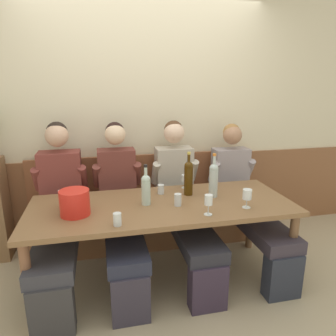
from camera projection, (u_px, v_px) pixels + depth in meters
ground_plane at (166, 289)px, 2.64m from camera, size 6.80×6.80×0.02m
room_wall_back at (144, 111)px, 3.29m from camera, size 6.80×0.08×2.80m
wood_wainscot_panel at (146, 196)px, 3.49m from camera, size 6.80×0.03×0.91m
wall_bench at (149, 218)px, 3.34m from camera, size 2.46×0.42×0.94m
dining_table at (162, 212)px, 2.58m from camera, size 2.16×0.85×0.72m
person_right_seat at (59, 204)px, 2.73m from camera, size 0.49×1.29×1.34m
person_center_left_seat at (120, 201)px, 2.83m from camera, size 0.47×1.28×1.32m
person_left_seat at (182, 195)px, 2.96m from camera, size 0.48×1.29×1.32m
person_center_right_seat at (244, 195)px, 3.08m from camera, size 0.48×1.28×1.27m
ice_bucket at (75, 203)px, 2.32m from camera, size 0.22×0.22×0.19m
wine_bottle_amber_mid at (189, 177)px, 2.72m from camera, size 0.08×0.08×0.39m
wine_bottle_green_tall at (214, 179)px, 2.68m from camera, size 0.08×0.08×0.39m
wine_bottle_clear_water at (146, 188)px, 2.51m from camera, size 0.07×0.07×0.34m
wine_glass_center_rear at (63, 195)px, 2.47m from camera, size 0.08×0.08×0.14m
wine_glass_by_bottle at (247, 195)px, 2.45m from camera, size 0.07×0.07×0.15m
wine_glass_mid_left at (185, 179)px, 2.92m from camera, size 0.07×0.07×0.13m
wine_glass_right_end at (209, 201)px, 2.32m from camera, size 0.06×0.06×0.16m
water_tumbler_right at (178, 200)px, 2.51m from camera, size 0.06×0.06×0.10m
water_tumbler_left at (161, 189)px, 2.78m from camera, size 0.06×0.06×0.08m
water_tumbler_center at (117, 219)px, 2.16m from camera, size 0.06×0.06×0.09m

